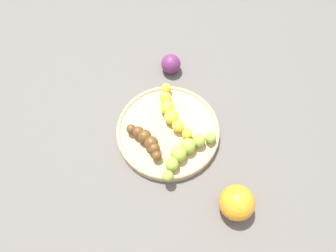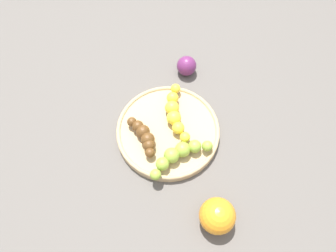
{
  "view_description": "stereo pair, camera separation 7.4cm",
  "coord_description": "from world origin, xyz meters",
  "px_view_note": "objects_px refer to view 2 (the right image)",
  "views": [
    {
      "loc": [
        0.23,
        -0.25,
        0.7
      ],
      "look_at": [
        0.0,
        0.0,
        0.04
      ],
      "focal_mm": 33.85,
      "sensor_mm": 36.0,
      "label": 1
    },
    {
      "loc": [
        0.27,
        -0.2,
        0.7
      ],
      "look_at": [
        0.0,
        0.0,
        0.04
      ],
      "focal_mm": 33.85,
      "sensor_mm": 36.0,
      "label": 2
    }
  ],
  "objects_px": {
    "plum_purple": "(187,66)",
    "banana_yellow": "(175,113)",
    "banana_green": "(179,155)",
    "orange_fruit": "(217,216)",
    "banana_overripe": "(144,135)",
    "fruit_bowl": "(168,131)"
  },
  "relations": [
    {
      "from": "banana_green",
      "to": "orange_fruit",
      "type": "distance_m",
      "value": 0.16
    },
    {
      "from": "banana_green",
      "to": "banana_overripe",
      "type": "bearing_deg",
      "value": 28.7
    },
    {
      "from": "banana_green",
      "to": "orange_fruit",
      "type": "relative_size",
      "value": 2.09
    },
    {
      "from": "banana_yellow",
      "to": "orange_fruit",
      "type": "bearing_deg",
      "value": 100.53
    },
    {
      "from": "fruit_bowl",
      "to": "banana_overripe",
      "type": "bearing_deg",
      "value": -103.01
    },
    {
      "from": "fruit_bowl",
      "to": "orange_fruit",
      "type": "height_order",
      "value": "orange_fruit"
    },
    {
      "from": "banana_overripe",
      "to": "banana_green",
      "type": "relative_size",
      "value": 0.71
    },
    {
      "from": "banana_yellow",
      "to": "orange_fruit",
      "type": "relative_size",
      "value": 1.91
    },
    {
      "from": "banana_overripe",
      "to": "orange_fruit",
      "type": "relative_size",
      "value": 1.49
    },
    {
      "from": "banana_overripe",
      "to": "orange_fruit",
      "type": "xyz_separation_m",
      "value": [
        0.24,
        0.02,
        0.0
      ]
    },
    {
      "from": "plum_purple",
      "to": "orange_fruit",
      "type": "bearing_deg",
      "value": -27.8
    },
    {
      "from": "fruit_bowl",
      "to": "banana_green",
      "type": "distance_m",
      "value": 0.08
    },
    {
      "from": "fruit_bowl",
      "to": "orange_fruit",
      "type": "relative_size",
      "value": 3.28
    },
    {
      "from": "banana_yellow",
      "to": "banana_green",
      "type": "bearing_deg",
      "value": 85.14
    },
    {
      "from": "banana_yellow",
      "to": "plum_purple",
      "type": "xyz_separation_m",
      "value": [
        -0.1,
        0.11,
        -0.01
      ]
    },
    {
      "from": "plum_purple",
      "to": "banana_yellow",
      "type": "bearing_deg",
      "value": -47.73
    },
    {
      "from": "banana_green",
      "to": "plum_purple",
      "type": "bearing_deg",
      "value": -35.83
    },
    {
      "from": "fruit_bowl",
      "to": "orange_fruit",
      "type": "bearing_deg",
      "value": -9.3
    },
    {
      "from": "banana_yellow",
      "to": "orange_fruit",
      "type": "distance_m",
      "value": 0.26
    },
    {
      "from": "banana_yellow",
      "to": "banana_overripe",
      "type": "relative_size",
      "value": 1.28
    },
    {
      "from": "banana_green",
      "to": "plum_purple",
      "type": "relative_size",
      "value": 3.06
    },
    {
      "from": "fruit_bowl",
      "to": "plum_purple",
      "type": "xyz_separation_m",
      "value": [
        -0.12,
        0.15,
        0.01
      ]
    }
  ]
}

